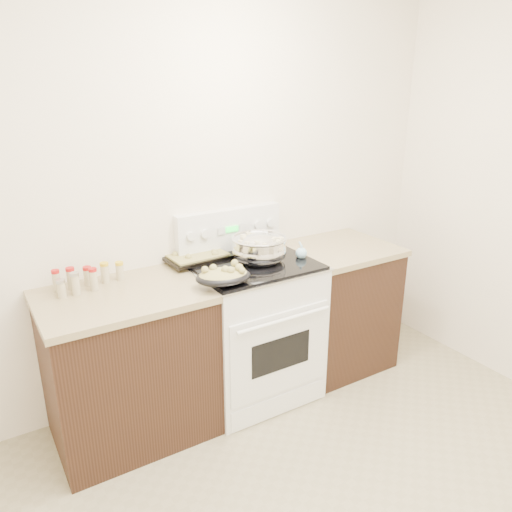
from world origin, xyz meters
TOP-DOWN VIEW (x-y plane):
  - room_shell at (0.00, 0.00)m, footprint 4.10×3.60m
  - counter_left at (-0.48, 1.43)m, footprint 0.93×0.67m
  - counter_right at (1.08, 1.43)m, footprint 0.73×0.67m
  - kitchen_range at (0.35, 1.42)m, footprint 0.78×0.73m
  - mixing_bowl at (0.40, 1.42)m, footprint 0.36×0.36m
  - roasting_pan at (0.03, 1.20)m, footprint 0.36×0.28m
  - baking_sheet at (0.09, 1.67)m, footprint 0.42×0.30m
  - wooden_spoon at (0.31, 1.46)m, footprint 0.19×0.23m
  - blue_ladle at (0.68, 1.34)m, footprint 0.17×0.23m
  - spice_jars at (-0.64, 1.60)m, footprint 0.40×0.15m

SIDE VIEW (x-z plane):
  - counter_left at x=-0.48m, z-range 0.00..0.92m
  - counter_right at x=1.08m, z-range 0.00..0.92m
  - kitchen_range at x=0.35m, z-range -0.12..1.10m
  - wooden_spoon at x=0.31m, z-range 0.93..0.98m
  - baking_sheet at x=0.09m, z-range 0.93..0.99m
  - blue_ladle at x=0.68m, z-range 0.93..1.02m
  - spice_jars at x=-0.64m, z-range 0.92..1.05m
  - roasting_pan at x=0.03m, z-range 0.93..1.05m
  - mixing_bowl at x=0.40m, z-range 0.92..1.13m
  - room_shell at x=0.00m, z-range 0.33..3.08m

